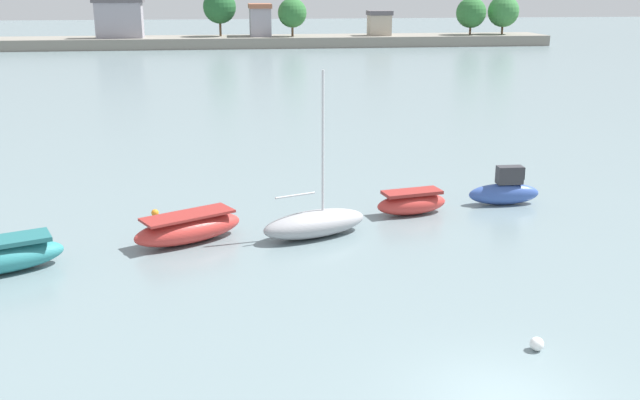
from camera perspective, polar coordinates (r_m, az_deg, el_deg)
The scene contains 7 objects.
moored_boat_1 at distance 28.46m, azimuth -10.34°, elevation -2.23°, with size 4.61×3.41×1.15m.
moored_boat_2 at distance 28.64m, azimuth -0.41°, elevation -1.84°, with size 4.67×2.98×6.57m.
moored_boat_3 at distance 31.68m, azimuth 7.25°, elevation -0.23°, with size 3.37×1.77×1.06m.
moored_boat_4 at distance 33.87m, azimuth 14.38°, elevation 0.69°, with size 3.29×0.98×1.78m.
mooring_buoy_0 at distance 21.02m, azimuth 16.75°, elevation -10.83°, with size 0.38×0.38×0.38m, color white.
mooring_buoy_1 at distance 32.01m, azimuth -12.90°, elevation -1.00°, with size 0.32×0.32×0.32m, color orange.
distant_shoreline at distance 118.81m, azimuth -2.96°, elevation 13.14°, with size 92.35×9.15×8.78m.
Camera 1 is at (-6.37, -14.53, 9.65)m, focal length 40.53 mm.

